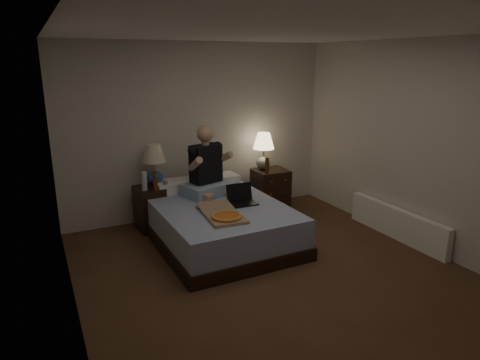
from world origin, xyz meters
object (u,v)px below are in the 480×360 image
bed (219,223)px  radiator (397,223)px  person (208,161)px  water_bottle (144,181)px  soda_can (165,184)px  lamp_right (264,151)px  pizza_box (227,217)px  beer_bottle_left (155,182)px  lamp_left (154,165)px  beer_bottle_right (267,165)px  nightstand_left (154,208)px  nightstand_right (270,190)px  laptop (243,195)px

bed → radiator: bearing=-24.2°
person → water_bottle: bearing=147.8°
soda_can → person: person is taller
lamp_right → pizza_box: (-1.25, -1.40, -0.38)m
bed → beer_bottle_left: (-0.63, 0.61, 0.47)m
person → pizza_box: 1.09m
water_bottle → radiator: 3.33m
lamp_left → beer_bottle_right: size_ratio=2.43×
soda_can → beer_bottle_right: 1.55m
nightstand_left → beer_bottle_right: bearing=-11.3°
nightstand_right → lamp_right: (-0.08, 0.09, 0.60)m
bed → lamp_right: (1.11, 0.85, 0.67)m
pizza_box → bed: bearing=80.7°
bed → lamp_right: lamp_right is taller
lamp_left → radiator: (2.68, -1.79, -0.68)m
beer_bottle_left → person: 0.74m
person → laptop: (0.23, -0.57, -0.35)m
soda_can → beer_bottle_right: bearing=-0.5°
nightstand_left → radiator: nightstand_left is taller
beer_bottle_left → lamp_right: bearing=7.7°
bed → beer_bottle_left: size_ratio=8.69×
radiator → bed: bearing=156.6°
pizza_box → radiator: pizza_box is taller
nightstand_left → water_bottle: size_ratio=2.41×
bed → soda_can: bearing=125.9°
pizza_box → radiator: bearing=-4.3°
nightstand_right → beer_bottle_left: bearing=-173.8°
bed → soda_can: (-0.49, 0.65, 0.40)m
laptop → beer_bottle_right: bearing=46.5°
water_bottle → pizza_box: bearing=-63.2°
water_bottle → laptop: 1.32m
lamp_right → laptop: bearing=-130.4°
beer_bottle_right → pizza_box: 1.70m
lamp_right → pizza_box: lamp_right is taller
soda_can → beer_bottle_right: beer_bottle_right is taller
pizza_box → laptop: bearing=50.1°
nightstand_right → lamp_left: 1.85m
nightstand_right → water_bottle: water_bottle is taller
bed → water_bottle: size_ratio=7.99×
nightstand_right → person: person is taller
soda_can → nightstand_right: bearing=3.5°
bed → pizza_box: 0.64m
pizza_box → nightstand_right: bearing=49.3°
nightstand_right → water_bottle: size_ratio=2.55×
lamp_right → beer_bottle_right: (-0.05, -0.21, -0.17)m
water_bottle → person: person is taller
beer_bottle_right → person: size_ratio=0.25×
nightstand_left → water_bottle: 0.46m
nightstand_left → person: bearing=-34.3°
radiator → nightstand_right: bearing=119.1°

